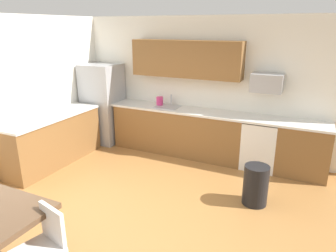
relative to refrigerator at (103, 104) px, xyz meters
name	(u,v)px	position (x,y,z in m)	size (l,w,h in m)	color
ground_plane	(137,214)	(2.18, -2.22, -0.86)	(12.00, 12.00, 0.00)	#9E6B38
wall_back	(204,87)	(2.18, 0.43, 0.49)	(5.80, 0.10, 2.70)	white
cabinet_run_back	(178,131)	(1.78, 0.08, -0.41)	(2.70, 0.60, 0.90)	brown
cabinet_run_back_right	(303,150)	(4.15, 0.08, -0.41)	(0.85, 0.60, 0.90)	brown
cabinet_run_left	(53,141)	(-0.12, -1.42, -0.41)	(0.60, 2.00, 0.90)	brown
countertop_back	(197,111)	(2.18, 0.08, 0.06)	(4.80, 0.64, 0.04)	silver
countertop_left	(50,117)	(-0.12, -1.42, 0.06)	(0.64, 2.00, 0.04)	silver
upper_cabinets_back	(186,59)	(1.88, 0.21, 1.04)	(2.20, 0.34, 0.70)	brown
refrigerator	(103,104)	(0.00, 0.00, 0.00)	(0.76, 0.70, 1.73)	#9EA0A5
oven_range	(260,144)	(3.43, 0.08, -0.41)	(0.60, 0.60, 0.91)	white
microwave	(267,83)	(3.43, 0.18, 0.69)	(0.54, 0.36, 0.32)	#9EA0A5
sink_basin	(167,110)	(1.54, 0.08, 0.02)	(0.48, 0.40, 0.14)	#A5A8AD
sink_faucet	(171,100)	(1.54, 0.26, 0.18)	(0.02, 0.02, 0.24)	#B2B5BA
chair_near_table	(44,243)	(2.03, -3.68, -0.36)	(0.49, 0.49, 0.85)	white
trash_bin	(256,185)	(3.60, -1.24, -0.56)	(0.36, 0.36, 0.60)	black
kettle	(160,102)	(1.35, 0.13, 0.16)	(0.14, 0.14, 0.20)	#CC3372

